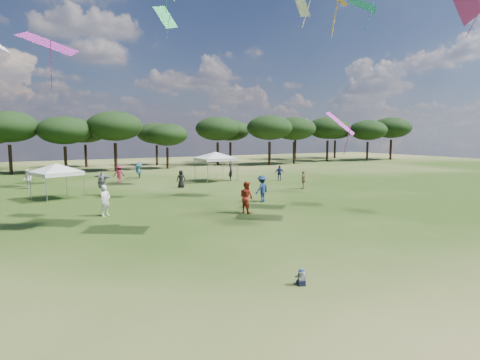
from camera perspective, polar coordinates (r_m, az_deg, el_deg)
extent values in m
plane|color=#2F4916|center=(11.87, 13.48, -16.97)|extent=(140.00, 140.00, 0.00)
cylinder|color=black|center=(53.89, -29.84, 2.54)|extent=(0.40, 0.40, 3.46)
ellipsoid|color=black|center=(53.81, -30.08, 6.59)|extent=(6.73, 6.73, 3.63)
cylinder|color=black|center=(52.93, -23.55, 2.67)|extent=(0.37, 0.37, 3.21)
ellipsoid|color=black|center=(52.84, -23.73, 6.49)|extent=(6.24, 6.24, 3.36)
cylinder|color=black|center=(53.32, -17.26, 3.13)|extent=(0.41, 0.41, 3.56)
ellipsoid|color=black|center=(53.25, -17.41, 7.34)|extent=(6.91, 6.91, 3.73)
cylinder|color=black|center=(55.47, -10.28, 3.09)|extent=(0.33, 0.33, 2.88)
ellipsoid|color=black|center=(55.37, -10.34, 6.37)|extent=(5.60, 5.60, 3.02)
cylinder|color=black|center=(61.04, -3.19, 3.76)|extent=(0.39, 0.39, 3.44)
ellipsoid|color=black|center=(60.97, -3.21, 7.31)|extent=(6.69, 6.69, 3.60)
cylinder|color=black|center=(60.95, 4.21, 3.79)|extent=(0.40, 0.40, 3.53)
ellipsoid|color=black|center=(60.89, 4.24, 7.45)|extent=(6.86, 6.86, 3.70)
cylinder|color=black|center=(64.07, 7.68, 3.85)|extent=(0.40, 0.40, 3.47)
ellipsoid|color=black|center=(64.00, 7.73, 7.27)|extent=(6.74, 6.74, 3.63)
cylinder|color=black|center=(70.99, 12.31, 4.06)|extent=(0.41, 0.41, 3.57)
ellipsoid|color=black|center=(70.94, 12.39, 7.23)|extent=(6.94, 6.94, 3.74)
cylinder|color=black|center=(74.23, 17.65, 3.92)|extent=(0.38, 0.38, 3.35)
ellipsoid|color=black|center=(74.17, 17.75, 6.77)|extent=(6.51, 6.51, 3.51)
cylinder|color=black|center=(79.38, 20.64, 4.07)|extent=(0.42, 0.42, 3.66)
ellipsoid|color=black|center=(79.34, 20.76, 6.98)|extent=(7.10, 7.10, 3.83)
cylinder|color=black|center=(61.15, -21.07, 3.22)|extent=(0.37, 0.37, 3.20)
ellipsoid|color=black|center=(61.07, -21.21, 6.52)|extent=(6.21, 6.21, 3.35)
cylinder|color=black|center=(62.15, -11.74, 3.47)|extent=(0.34, 0.34, 2.99)
ellipsoid|color=black|center=(62.07, -11.81, 6.51)|extent=(5.81, 5.81, 3.13)
cylinder|color=black|center=(67.38, -1.37, 3.97)|extent=(0.38, 0.38, 3.31)
ellipsoid|color=black|center=(67.32, -1.38, 7.07)|extent=(6.43, 6.43, 3.47)
cylinder|color=black|center=(74.98, 7.84, 4.30)|extent=(0.42, 0.42, 3.64)
ellipsoid|color=black|center=(74.93, 7.89, 7.36)|extent=(7.06, 7.06, 3.81)
cylinder|color=black|center=(80.28, 13.33, 4.27)|extent=(0.40, 0.40, 3.46)
ellipsoid|color=black|center=(80.23, 13.41, 6.99)|extent=(6.72, 6.72, 3.62)
cylinder|color=gray|center=(30.02, -25.82, -1.24)|extent=(0.06, 0.06, 1.93)
cylinder|color=gray|center=(31.14, -21.31, -0.78)|extent=(0.06, 0.06, 1.93)
cylinder|color=gray|center=(32.48, -27.65, -0.80)|extent=(0.06, 0.06, 1.93)
cylinder|color=gray|center=(33.51, -23.42, -0.38)|extent=(0.06, 0.06, 1.93)
cube|color=silver|center=(31.66, -24.63, 0.86)|extent=(3.61, 3.61, 0.25)
pyramid|color=silver|center=(31.61, -24.69, 2.16)|extent=(5.40, 5.40, 0.60)
cylinder|color=gray|center=(37.78, -4.64, 1.12)|extent=(0.06, 0.06, 2.27)
cylinder|color=gray|center=(39.15, -0.41, 1.33)|extent=(0.06, 0.06, 2.27)
cylinder|color=gray|center=(40.67, -6.42, 1.49)|extent=(0.06, 0.06, 2.27)
cylinder|color=gray|center=(41.95, -2.43, 1.68)|extent=(0.06, 0.06, 2.27)
cube|color=silver|center=(39.77, -3.49, 2.97)|extent=(3.34, 3.34, 0.25)
pyramid|color=silver|center=(39.73, -3.49, 4.01)|extent=(6.74, 6.74, 0.60)
cube|color=black|center=(13.06, 8.75, -14.23)|extent=(0.29, 0.29, 0.17)
cube|color=black|center=(13.20, 8.24, -14.18)|extent=(0.15, 0.21, 0.09)
cube|color=black|center=(13.23, 8.88, -14.13)|extent=(0.15, 0.21, 0.09)
cube|color=white|center=(12.99, 8.76, -13.47)|extent=(0.25, 0.22, 0.22)
cylinder|color=white|center=(13.01, 8.11, -13.42)|extent=(0.14, 0.22, 0.13)
cylinder|color=white|center=(13.08, 9.28, -13.34)|extent=(0.14, 0.22, 0.13)
sphere|color=#E0B293|center=(12.94, 8.78, -12.85)|extent=(0.15, 0.15, 0.15)
cone|color=teal|center=(12.93, 8.78, -12.70)|extent=(0.25, 0.25, 0.02)
cylinder|color=teal|center=(12.92, 8.78, -12.56)|extent=(0.16, 0.16, 0.06)
imported|color=navy|center=(27.82, 3.12, -1.24)|extent=(1.37, 1.08, 1.86)
imported|color=#56555B|center=(32.54, -19.00, -0.49)|extent=(1.56, 2.26, 1.81)
imported|color=black|center=(35.50, -8.38, 0.15)|extent=(0.88, 0.71, 1.55)
imported|color=white|center=(24.29, -18.61, -2.79)|extent=(0.78, 0.70, 1.80)
imported|color=#8A6C4B|center=(34.84, 9.00, 0.04)|extent=(0.96, 0.88, 1.58)
imported|color=#AF331D|center=(23.95, 0.93, -2.46)|extent=(0.90, 1.06, 1.90)
imported|color=#2D2D32|center=(40.66, -1.32, 1.22)|extent=(0.64, 0.78, 1.83)
imported|color=#205362|center=(44.03, -14.24, 1.40)|extent=(1.68, 2.16, 1.78)
imported|color=#AB1C3B|center=(40.57, -16.84, 0.82)|extent=(1.19, 0.84, 1.68)
imported|color=navy|center=(40.68, 5.65, 1.00)|extent=(0.98, 0.74, 1.55)
imported|color=white|center=(38.85, -27.97, 0.10)|extent=(0.93, 1.02, 1.69)
plane|color=#1B8DCD|center=(31.88, 16.97, 22.77)|extent=(2.77, 2.89, 1.21)
plane|color=#BB2EAC|center=(26.05, 14.10, 7.84)|extent=(2.79, 2.55, 1.59)
plane|color=green|center=(38.88, -10.55, 21.81)|extent=(2.81, 1.66, 2.50)
plane|color=#872178|center=(20.10, -25.58, 17.10)|extent=(2.80, 2.51, 1.44)
plane|color=white|center=(20.13, 8.67, 23.60)|extent=(0.85, 1.40, 1.38)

